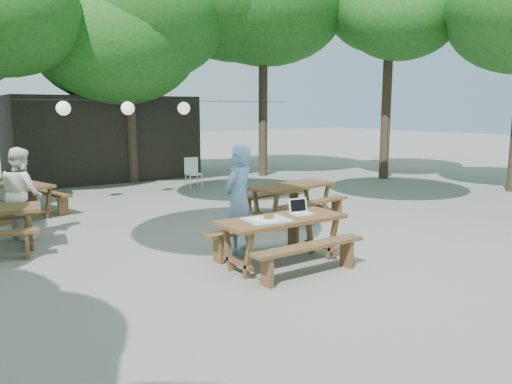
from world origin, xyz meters
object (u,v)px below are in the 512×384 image
object	(u,v)px
main_picnic_table	(282,241)
plastic_chair	(194,179)
woman	(239,199)
second_person	(22,193)

from	to	relation	value
main_picnic_table	plastic_chair	world-z (taller)	plastic_chair
woman	second_person	world-z (taller)	woman
woman	second_person	size ratio (longest dim) A/B	1.07
woman	second_person	distance (m)	4.18
second_person	plastic_chair	world-z (taller)	second_person
main_picnic_table	second_person	distance (m)	5.06
plastic_chair	woman	bearing A→B (deg)	-105.72
woman	plastic_chair	world-z (taller)	woman
woman	plastic_chair	bearing A→B (deg)	-133.74
main_picnic_table	woman	bearing A→B (deg)	99.83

